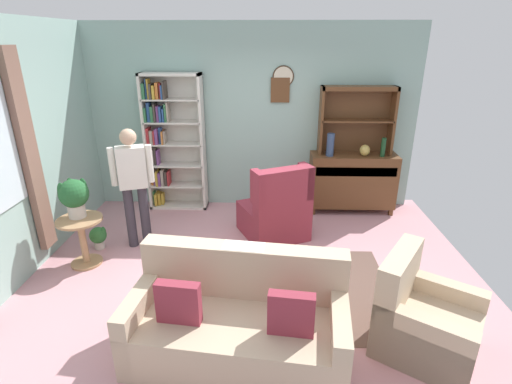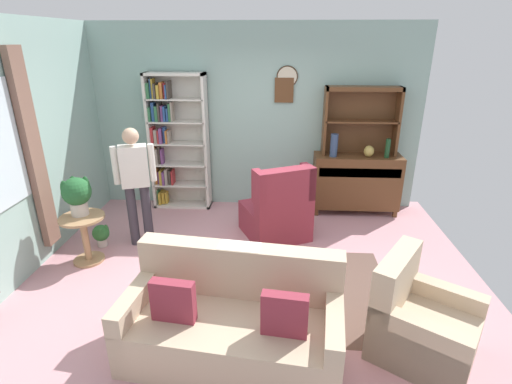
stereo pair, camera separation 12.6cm
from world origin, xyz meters
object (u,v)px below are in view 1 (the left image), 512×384
Objects in this scene: wingback_chair at (276,211)px; potted_plant_small at (99,236)px; plant_stand at (82,236)px; person_reading at (133,180)px; couch_floral at (239,323)px; potted_plant_large at (74,195)px; bookshelf at (170,141)px; vase_round at (365,150)px; sideboard at (352,180)px; sideboard_hutch at (357,111)px; vase_tall at (330,145)px; bottle_wine at (383,147)px; armchair_floral at (423,321)px.

wingback_chair is 3.56× the size of potted_plant_small.
plant_stand is 0.39× the size of person_reading.
potted_plant_large is (-2.00, 1.44, 0.56)m from couch_floral.
bookshelf is at bearing 111.83° from couch_floral.
vase_round is 0.28× the size of plant_stand.
potted_plant_large reaches higher than sideboard.
sideboard is 1.06m from sideboard_hutch.
vase_tall is 0.22× the size of person_reading.
vase_tall is at bearing -154.11° from sideboard_hutch.
plant_stand is at bearing -152.75° from vase_tall.
bottle_wine is at bearing 28.16° from wingback_chair.
potted_plant_large reaches higher than plant_stand.
couch_floral reaches higher than potted_plant_small.
bookshelf is 2.86m from sideboard_hutch.
vase_tall reaches higher than wingback_chair.
potted_plant_large is at bearing -99.99° from potted_plant_small.
person_reading reaches higher than potted_plant_small.
vase_tall is 3.53m from potted_plant_large.
vase_round is 3.52m from couch_floral.
bookshelf is at bearing 176.91° from bottle_wine.
wingback_chair is 1.89m from person_reading.
sideboard_hutch is 3.33m from armchair_floral.
armchair_floral is 2.30× the size of potted_plant_large.
vase_round reaches higher than sideboard.
armchair_floral is at bearing -25.05° from potted_plant_small.
sideboard_hutch is at bearing 153.04° from bottle_wine.
plant_stand is 2.03× the size of potted_plant_small.
sideboard_hutch is at bearing 0.51° from bookshelf.
plant_stand is (-3.55, 1.28, 0.08)m from armchair_floral.
vase_round is at bearing 88.12° from armchair_floral.
plant_stand is at bearing -154.32° from sideboard.
plant_stand is 0.89m from person_reading.
bookshelf reaches higher than person_reading.
wingback_chair is at bearing -32.25° from bookshelf.
wingback_chair is 0.68× the size of person_reading.
bookshelf reaches higher than bottle_wine.
sideboard_hutch reaches higher than sideboard.
bottle_wine is at bearing -12.89° from sideboard.
bookshelf is 1.62× the size of sideboard.
sideboard_hutch is (0.00, 0.11, 1.05)m from sideboard.
couch_floral is 2.39m from plant_stand.
sideboard is 0.52m from vase_round.
sideboard_hutch reaches higher than vase_tall.
bookshelf is 4.26m from armchair_floral.
armchair_floral is 1.77× the size of plant_stand.
couch_floral is at bearing -116.93° from sideboard.
vase_round is 0.37× the size of potted_plant_large.
vase_round is 0.16× the size of wingback_chair.
armchair_floral is at bearing 3.48° from couch_floral.
sideboard_hutch is 1.98m from wingback_chair.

